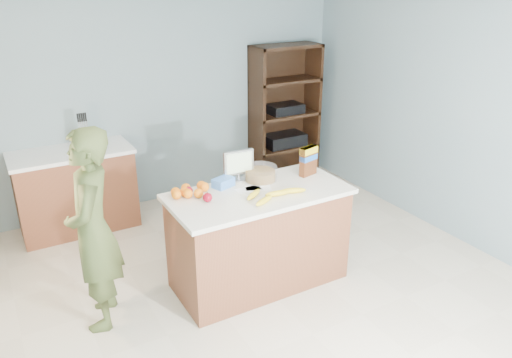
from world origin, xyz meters
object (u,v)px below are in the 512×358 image
counter_peninsula (259,241)px  person (93,231)px  cereal_box (308,159)px  tv (239,164)px  shelving_unit (283,116)px

counter_peninsula → person: person is taller
person → cereal_box: bearing=107.2°
person → tv: 1.37m
shelving_unit → tv: size_ratio=6.38×
person → cereal_box: size_ratio=6.03×
counter_peninsula → person: (-1.37, 0.16, 0.40)m
person → tv: person is taller
counter_peninsula → person: 1.44m
person → tv: size_ratio=5.79×
shelving_unit → person: shelving_unit is taller
counter_peninsula → shelving_unit: bearing=52.9°
shelving_unit → cereal_box: 2.17m
shelving_unit → cereal_box: size_ratio=6.65×
shelving_unit → cereal_box: bearing=-116.4°
counter_peninsula → cereal_box: cereal_box is taller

